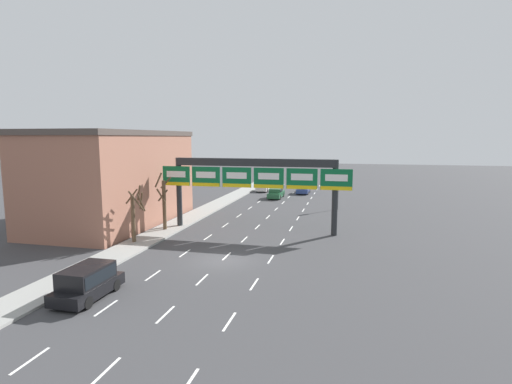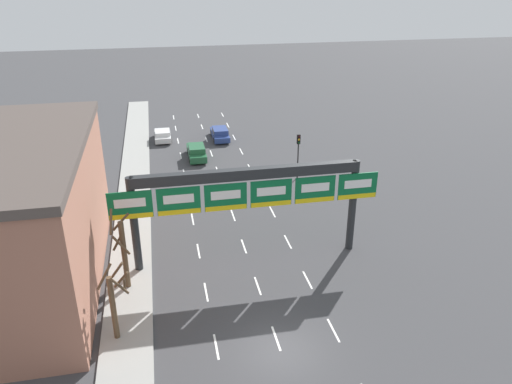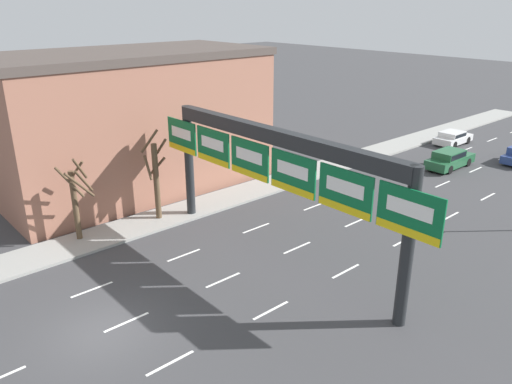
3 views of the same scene
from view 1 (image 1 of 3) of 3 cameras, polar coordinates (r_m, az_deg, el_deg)
ground_plane at (r=28.85m, az=-4.82°, el=-9.70°), size 220.00×220.00×0.00m
sidewalk_left at (r=32.15m, az=-18.64°, el=-8.11°), size 2.80×110.00×0.15m
lane_dashes at (r=41.47m, az=1.01°, el=-4.25°), size 6.72×67.00×0.01m
sign_gantry at (r=36.56m, az=-0.40°, el=2.40°), size 17.75×0.70×6.75m
building_near at (r=42.56m, az=-19.48°, el=1.98°), size 9.32×18.26×9.34m
car_blue at (r=62.69m, az=6.78°, el=0.48°), size 1.82×4.73×1.37m
car_green at (r=57.47m, az=2.88°, el=-0.10°), size 1.81×4.77×1.44m
car_white at (r=64.64m, az=1.06°, el=0.69°), size 1.85×4.10×1.23m
suv_black at (r=23.92m, az=-22.97°, el=-11.58°), size 1.97×4.21×1.77m
traffic_light_near_gantry at (r=48.96m, az=11.65°, el=1.15°), size 0.30×0.35×4.37m
tree_bare_closest at (r=37.97m, az=-13.04°, el=-1.35°), size 1.24×1.30×5.26m
tree_bare_second at (r=34.04m, az=-16.93°, el=-2.77°), size 1.78×1.97×4.74m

